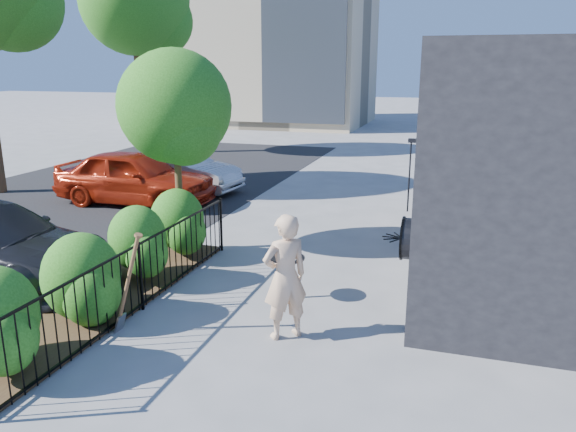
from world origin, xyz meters
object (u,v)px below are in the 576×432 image
(patio_tree, at_px, (177,114))
(woman, at_px, (285,277))
(car_silver, at_px, (179,170))
(shovel, at_px, (127,288))
(street_tree_far, at_px, (136,7))
(car_red, at_px, (135,177))
(cafe_table, at_px, (287,270))

(patio_tree, distance_m, woman, 4.68)
(patio_tree, bearing_deg, car_silver, 118.81)
(shovel, bearing_deg, street_tree_far, 120.57)
(car_red, xyz_separation_m, car_silver, (0.34, 1.82, -0.11))
(patio_tree, xyz_separation_m, shovel, (0.98, -3.49, -2.09))
(patio_tree, height_order, car_red, patio_tree)
(street_tree_far, height_order, car_red, street_tree_far)
(street_tree_far, relative_size, shovel, 5.43)
(shovel, height_order, car_red, shovel)
(car_silver, bearing_deg, shovel, -149.32)
(shovel, bearing_deg, car_silver, 113.71)
(patio_tree, relative_size, car_silver, 1.04)
(patio_tree, height_order, street_tree_far, street_tree_far)
(cafe_table, bearing_deg, street_tree_far, 129.05)
(street_tree_far, relative_size, woman, 4.67)
(patio_tree, distance_m, car_red, 4.89)
(shovel, xyz_separation_m, car_silver, (-3.73, 8.50, -0.04))
(woman, bearing_deg, patio_tree, -85.30)
(cafe_table, bearing_deg, patio_tree, 148.61)
(shovel, relative_size, car_silver, 0.40)
(street_tree_far, relative_size, car_red, 1.90)
(patio_tree, distance_m, cafe_table, 3.94)
(patio_tree, relative_size, street_tree_far, 0.48)
(street_tree_far, xyz_separation_m, woman, (10.82, -14.14, -5.03))
(street_tree_far, height_order, woman, street_tree_far)
(car_red, bearing_deg, cafe_table, -130.01)
(street_tree_far, distance_m, woman, 18.50)
(patio_tree, relative_size, cafe_table, 5.20)
(patio_tree, relative_size, shovel, 2.58)
(shovel, distance_m, car_silver, 9.29)
(cafe_table, distance_m, shovel, 2.54)
(woman, distance_m, shovel, 2.22)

